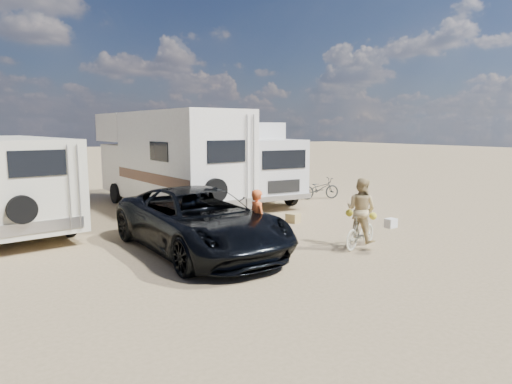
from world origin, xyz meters
TOP-DOWN VIEW (x-y plane):
  - ground at (0.00, 0.00)m, footprint 140.00×140.00m
  - rv_main at (0.17, 7.34)m, footprint 2.78×8.86m
  - rv_left at (-5.41, 6.99)m, footprint 3.00×7.76m
  - box_truck at (3.86, 7.25)m, footprint 3.28×6.69m
  - dark_suv at (-1.73, 1.04)m, footprint 2.82×6.02m
  - bike_man at (-0.76, -0.22)m, footprint 1.76×0.76m
  - bike_woman at (2.01, -1.13)m, footprint 1.59×0.81m
  - rider_man at (-0.76, -0.22)m, footprint 0.42×0.59m
  - rider_woman at (2.01, -1.13)m, footprint 0.85×0.98m
  - bike_parked at (6.95, 5.77)m, footprint 1.96×1.20m
  - cooler at (-2.31, 3.46)m, footprint 0.61×0.50m
  - crate at (2.63, 2.45)m, footprint 0.50×0.50m

SIDE VIEW (x-z plane):
  - ground at x=0.00m, z-range 0.00..0.00m
  - crate at x=2.63m, z-range 0.00..0.32m
  - cooler at x=-2.31m, z-range 0.00..0.43m
  - bike_man at x=-0.76m, z-range 0.00..0.90m
  - bike_woman at x=2.01m, z-range 0.00..0.92m
  - bike_parked at x=6.95m, z-range 0.00..0.97m
  - rider_man at x=-0.76m, z-range 0.00..1.54m
  - dark_suv at x=-1.73m, z-range 0.00..1.67m
  - rider_woman at x=2.01m, z-range 0.00..1.73m
  - rv_left at x=-5.41m, z-range 0.00..2.93m
  - box_truck at x=3.86m, z-range 0.00..3.45m
  - rv_main at x=0.17m, z-range 0.00..3.84m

